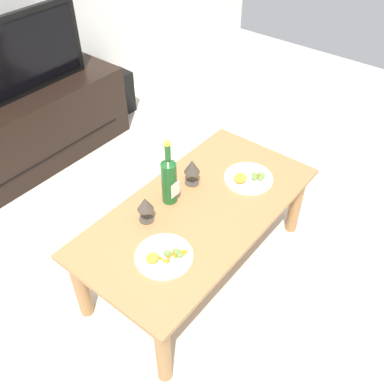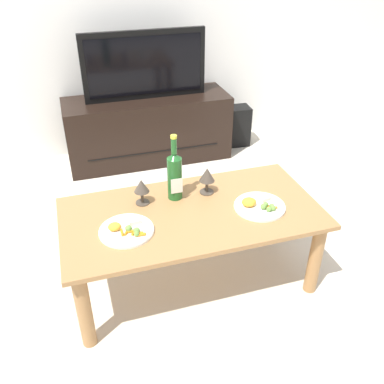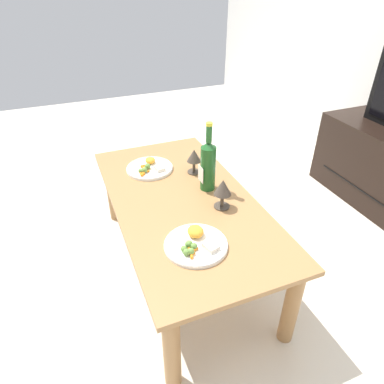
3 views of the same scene
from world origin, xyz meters
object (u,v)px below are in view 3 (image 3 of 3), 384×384
Objects in this scene: dining_table at (183,211)px; goblet_right at (223,189)px; dinner_plate_left at (150,168)px; goblet_left at (194,157)px; wine_bottle at (208,164)px; dinner_plate_right at (196,243)px.

dining_table is 0.27m from goblet_right.
goblet_right is 0.57× the size of dinner_plate_left.
goblet_left is 0.36m from goblet_right.
wine_bottle is 1.37× the size of dinner_plate_right.
dinner_plate_left is at bearing -179.90° from dinner_plate_right.
goblet_left is 0.27m from dinner_plate_left.
goblet_right is 0.55m from dinner_plate_left.
wine_bottle is (-0.05, 0.16, 0.22)m from dining_table.
goblet_left reaches higher than dining_table.
dinner_plate_left is at bearing -155.09° from goblet_right.
wine_bottle is 1.38× the size of dinner_plate_left.
dining_table is 0.37m from dinner_plate_left.
goblet_right is at bearing 24.91° from dinner_plate_left.
goblet_left is (-0.23, 0.15, 0.18)m from dining_table.
wine_bottle is 0.41m from dinner_plate_left.
goblet_right reaches higher than goblet_left.
dinner_plate_right is at bearing -21.34° from goblet_left.
dinner_plate_right is at bearing -11.56° from dining_table.
dining_table is 4.96× the size of dinner_plate_right.
dinner_plate_left is at bearing -168.34° from dining_table.
dining_table is at bearing -34.10° from goblet_left.
wine_bottle is 0.19m from goblet_left.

